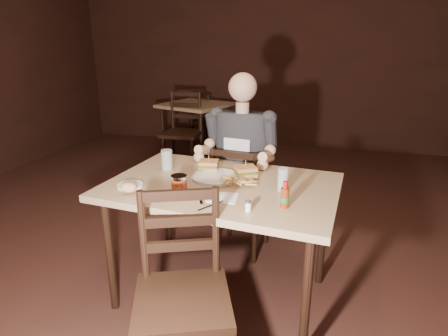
% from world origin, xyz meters
% --- Properties ---
extents(room_shell, '(7.00, 7.00, 7.00)m').
position_xyz_m(room_shell, '(0.00, 0.00, 1.40)').
color(room_shell, black).
rests_on(room_shell, ground).
extents(main_table, '(1.41, 1.01, 0.77)m').
position_xyz_m(main_table, '(0.25, -0.32, 0.70)').
color(main_table, tan).
rests_on(main_table, ground).
extents(bg_table, '(1.01, 1.01, 0.77)m').
position_xyz_m(bg_table, '(-0.87, 2.50, 0.68)').
color(bg_table, tan).
rests_on(bg_table, ground).
extents(chair_far, '(0.45, 0.48, 0.85)m').
position_xyz_m(chair_far, '(0.25, 0.27, 0.43)').
color(chair_far, black).
rests_on(chair_far, ground).
extents(chair_near, '(0.57, 0.59, 0.92)m').
position_xyz_m(chair_near, '(0.25, -1.00, 0.46)').
color(chair_near, black).
rests_on(chair_near, ground).
extents(bg_chair_far, '(0.53, 0.55, 0.85)m').
position_xyz_m(bg_chair_far, '(-0.87, 3.05, 0.43)').
color(bg_chair_far, black).
rests_on(bg_chair_far, ground).
extents(bg_chair_near, '(0.47, 0.51, 0.97)m').
position_xyz_m(bg_chair_near, '(-0.87, 1.95, 0.49)').
color(bg_chair_near, black).
rests_on(bg_chair_near, ground).
extents(diner, '(0.58, 0.48, 0.92)m').
position_xyz_m(diner, '(0.24, 0.22, 0.90)').
color(diner, '#29292E').
rests_on(diner, chair_far).
extents(dinner_plate, '(0.31, 0.31, 0.02)m').
position_xyz_m(dinner_plate, '(0.20, -0.25, 0.78)').
color(dinner_plate, white).
rests_on(dinner_plate, main_table).
extents(sandwich_left, '(0.13, 0.11, 0.10)m').
position_xyz_m(sandwich_left, '(0.12, -0.14, 0.84)').
color(sandwich_left, tan).
rests_on(sandwich_left, dinner_plate).
extents(sandwich_right, '(0.16, 0.15, 0.10)m').
position_xyz_m(sandwich_right, '(0.37, -0.20, 0.84)').
color(sandwich_right, tan).
rests_on(sandwich_right, dinner_plate).
extents(fries_pile, '(0.27, 0.20, 0.04)m').
position_xyz_m(fries_pile, '(0.34, -0.32, 0.80)').
color(fries_pile, tan).
rests_on(fries_pile, dinner_plate).
extents(ketchup_dollop, '(0.05, 0.05, 0.01)m').
position_xyz_m(ketchup_dollop, '(0.31, -0.31, 0.79)').
color(ketchup_dollop, maroon).
rests_on(ketchup_dollop, dinner_plate).
extents(glass_left, '(0.08, 0.08, 0.13)m').
position_xyz_m(glass_left, '(-0.16, -0.17, 0.84)').
color(glass_left, silver).
rests_on(glass_left, main_table).
extents(glass_right, '(0.06, 0.06, 0.13)m').
position_xyz_m(glass_right, '(0.61, -0.34, 0.84)').
color(glass_right, silver).
rests_on(glass_right, main_table).
extents(hot_sauce, '(0.05, 0.05, 0.14)m').
position_xyz_m(hot_sauce, '(0.64, -0.56, 0.84)').
color(hot_sauce, maroon).
rests_on(hot_sauce, main_table).
extents(salt_shaker, '(0.03, 0.03, 0.05)m').
position_xyz_m(salt_shaker, '(0.48, -0.65, 0.80)').
color(salt_shaker, white).
rests_on(salt_shaker, main_table).
extents(syrup_dispenser, '(0.10, 0.10, 0.11)m').
position_xyz_m(syrup_dispenser, '(0.08, -0.55, 0.83)').
color(syrup_dispenser, maroon).
rests_on(syrup_dispenser, main_table).
extents(napkin, '(0.17, 0.16, 0.00)m').
position_xyz_m(napkin, '(0.31, -0.52, 0.77)').
color(napkin, white).
rests_on(napkin, main_table).
extents(knife, '(0.10, 0.20, 0.01)m').
position_xyz_m(knife, '(0.19, -0.55, 0.78)').
color(knife, silver).
rests_on(knife, napkin).
extents(fork, '(0.10, 0.15, 0.01)m').
position_xyz_m(fork, '(0.28, -0.65, 0.78)').
color(fork, silver).
rests_on(fork, napkin).
extents(side_plate, '(0.16, 0.16, 0.01)m').
position_xyz_m(side_plate, '(-0.24, -0.50, 0.78)').
color(side_plate, white).
rests_on(side_plate, main_table).
extents(bread_roll, '(0.10, 0.09, 0.06)m').
position_xyz_m(bread_roll, '(-0.20, -0.60, 0.81)').
color(bread_roll, tan).
rests_on(bread_roll, side_plate).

